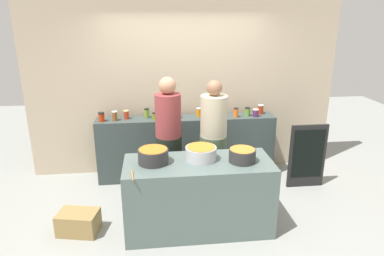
{
  "coord_description": "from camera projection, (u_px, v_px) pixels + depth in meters",
  "views": [
    {
      "loc": [
        -0.49,
        -3.89,
        2.47
      ],
      "look_at": [
        0.0,
        0.35,
        1.05
      ],
      "focal_mm": 32.52,
      "sensor_mm": 36.0,
      "label": 1
    }
  ],
  "objects": [
    {
      "name": "storefront_wall",
      "position": [
        184.0,
        78.0,
        5.4
      ],
      "size": [
        4.8,
        0.12,
        3.0
      ],
      "primitive_type": "cube",
      "color": "#BDAA8D",
      "rests_on": "ground"
    },
    {
      "name": "preserve_jar_11",
      "position": [
        256.0,
        113.0,
        5.26
      ],
      "size": [
        0.09,
        0.09,
        0.11
      ],
      "color": "#512652",
      "rests_on": "display_shelf"
    },
    {
      "name": "preserve_jar_10",
      "position": [
        247.0,
        112.0,
        5.29
      ],
      "size": [
        0.08,
        0.08,
        0.14
      ],
      "color": "#608F36",
      "rests_on": "display_shelf"
    },
    {
      "name": "preserve_jar_6",
      "position": [
        199.0,
        112.0,
        5.28
      ],
      "size": [
        0.08,
        0.08,
        0.13
      ],
      "color": "orange",
      "rests_on": "display_shelf"
    },
    {
      "name": "cook_in_cap",
      "position": [
        213.0,
        146.0,
        4.73
      ],
      "size": [
        0.37,
        0.37,
        1.65
      ],
      "color": "#4B5F44",
      "rests_on": "ground"
    },
    {
      "name": "preserve_jar_4",
      "position": [
        155.0,
        116.0,
        5.1
      ],
      "size": [
        0.07,
        0.07,
        0.11
      ],
      "color": "olive",
      "rests_on": "display_shelf"
    },
    {
      "name": "wooden_spoon",
      "position": [
        132.0,
        175.0,
        3.61
      ],
      "size": [
        0.05,
        0.25,
        0.02
      ],
      "primitive_type": "cylinder",
      "rotation": [
        1.57,
        0.0,
        3.26
      ],
      "color": "#9E703D",
      "rests_on": "prep_table"
    },
    {
      "name": "preserve_jar_0",
      "position": [
        101.0,
        117.0,
        5.02
      ],
      "size": [
        0.09,
        0.09,
        0.13
      ],
      "color": "red",
      "rests_on": "display_shelf"
    },
    {
      "name": "preserve_jar_1",
      "position": [
        115.0,
        116.0,
        5.06
      ],
      "size": [
        0.08,
        0.08,
        0.14
      ],
      "color": "brown",
      "rests_on": "display_shelf"
    },
    {
      "name": "preserve_jar_12",
      "position": [
        261.0,
        109.0,
        5.4
      ],
      "size": [
        0.09,
        0.09,
        0.14
      ],
      "color": "#A82F15",
      "rests_on": "display_shelf"
    },
    {
      "name": "preserve_jar_5",
      "position": [
        177.0,
        114.0,
        5.2
      ],
      "size": [
        0.08,
        0.08,
        0.12
      ],
      "color": "#B93210",
      "rests_on": "display_shelf"
    },
    {
      "name": "cooking_pot_left",
      "position": [
        153.0,
        156.0,
        3.9
      ],
      "size": [
        0.34,
        0.34,
        0.17
      ],
      "color": "#2D2D2D",
      "rests_on": "prep_table"
    },
    {
      "name": "cooking_pot_right",
      "position": [
        242.0,
        155.0,
        3.94
      ],
      "size": [
        0.3,
        0.3,
        0.15
      ],
      "color": "#2D2D2D",
      "rests_on": "prep_table"
    },
    {
      "name": "bread_crate",
      "position": [
        78.0,
        222.0,
        4.08
      ],
      "size": [
        0.51,
        0.39,
        0.26
      ],
      "primitive_type": "cube",
      "rotation": [
        0.0,
        0.0,
        -0.21
      ],
      "color": "olive",
      "rests_on": "ground"
    },
    {
      "name": "prep_table",
      "position": [
        198.0,
        195.0,
        4.09
      ],
      "size": [
        1.7,
        0.7,
        0.86
      ],
      "primitive_type": "cube",
      "color": "#50615D",
      "rests_on": "ground"
    },
    {
      "name": "display_shelf",
      "position": [
        186.0,
        147.0,
        5.39
      ],
      "size": [
        2.7,
        0.36,
        0.97
      ],
      "primitive_type": "cube",
      "color": "#354140",
      "rests_on": "ground"
    },
    {
      "name": "preserve_jar_3",
      "position": [
        147.0,
        113.0,
        5.2
      ],
      "size": [
        0.08,
        0.08,
        0.14
      ],
      "color": "olive",
      "rests_on": "display_shelf"
    },
    {
      "name": "cook_with_tongs",
      "position": [
        169.0,
        146.0,
        4.63
      ],
      "size": [
        0.35,
        0.35,
        1.71
      ],
      "color": "black",
      "rests_on": "ground"
    },
    {
      "name": "preserve_jar_9",
      "position": [
        236.0,
        112.0,
        5.23
      ],
      "size": [
        0.07,
        0.07,
        0.14
      ],
      "color": "orange",
      "rests_on": "display_shelf"
    },
    {
      "name": "preserve_jar_2",
      "position": [
        126.0,
        115.0,
        5.15
      ],
      "size": [
        0.08,
        0.08,
        0.13
      ],
      "color": "#AD3019",
      "rests_on": "display_shelf"
    },
    {
      "name": "ground",
      "position": [
        195.0,
        213.0,
        4.5
      ],
      "size": [
        12.0,
        12.0,
        0.0
      ],
      "primitive_type": "plane",
      "color": "gray"
    },
    {
      "name": "cooking_pot_center",
      "position": [
        201.0,
        153.0,
        4.0
      ],
      "size": [
        0.36,
        0.36,
        0.16
      ],
      "color": "#B7B7BC",
      "rests_on": "prep_table"
    },
    {
      "name": "chalkboard_sign",
      "position": [
        307.0,
        156.0,
        5.06
      ],
      "size": [
        0.55,
        0.05,
        0.96
      ],
      "color": "black",
      "rests_on": "ground"
    },
    {
      "name": "preserve_jar_8",
      "position": [
        222.0,
        112.0,
        5.31
      ],
      "size": [
        0.09,
        0.09,
        0.12
      ],
      "color": "#B83611",
      "rests_on": "display_shelf"
    },
    {
      "name": "preserve_jar_7",
      "position": [
        213.0,
        111.0,
        5.28
      ],
      "size": [
        0.09,
        0.09,
        0.15
      ],
      "color": "olive",
      "rests_on": "display_shelf"
    }
  ]
}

